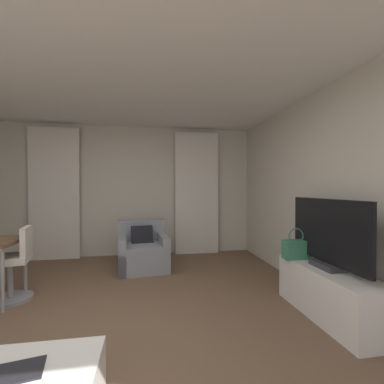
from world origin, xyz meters
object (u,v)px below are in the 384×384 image
(desk_chair, at_px, (14,268))
(tv_flatscreen, at_px, (327,235))
(armchair, at_px, (143,252))
(tv_console, at_px, (329,293))
(magazine_open, at_px, (15,372))
(handbag_primary, at_px, (296,249))

(desk_chair, relative_size, tv_flatscreen, 0.76)
(armchair, bearing_deg, tv_flatscreen, -45.63)
(tv_console, height_order, tv_flatscreen, tv_flatscreen)
(desk_chair, relative_size, magazine_open, 2.80)
(armchair, distance_m, desk_chair, 1.81)
(armchair, xyz_separation_m, handbag_primary, (1.83, -1.60, 0.35))
(armchair, height_order, desk_chair, desk_chair)
(armchair, height_order, handbag_primary, handbag_primary)
(armchair, bearing_deg, magazine_open, -101.99)
(handbag_primary, bearing_deg, tv_flatscreen, -73.23)
(tv_flatscreen, bearing_deg, desk_chair, 163.89)
(armchair, distance_m, handbag_primary, 2.45)
(armchair, height_order, tv_flatscreen, tv_flatscreen)
(desk_chair, bearing_deg, handbag_primary, -10.24)
(armchair, xyz_separation_m, tv_console, (1.95, -2.02, -0.02))
(magazine_open, bearing_deg, tv_console, 19.55)
(armchair, bearing_deg, handbag_primary, -41.12)
(magazine_open, distance_m, tv_console, 2.73)
(desk_chair, xyz_separation_m, tv_console, (3.45, -1.03, -0.14))
(armchair, relative_size, magazine_open, 2.81)
(armchair, distance_m, tv_console, 2.81)
(magazine_open, bearing_deg, armchair, 78.01)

